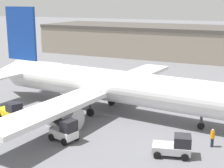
% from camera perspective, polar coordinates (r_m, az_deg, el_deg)
% --- Properties ---
extents(ground_plane, '(400.00, 400.00, 0.00)m').
position_cam_1_polar(ground_plane, '(41.11, 0.00, -4.74)').
color(ground_plane, slate).
extents(terminal_building, '(69.06, 17.96, 7.17)m').
position_cam_1_polar(terminal_building, '(83.32, 11.72, 6.92)').
color(terminal_building, gray).
rests_on(terminal_building, ground_plane).
extents(airplane, '(37.09, 34.00, 12.25)m').
position_cam_1_polar(airplane, '(40.73, -1.25, -0.19)').
color(airplane, silver).
rests_on(airplane, ground_plane).
extents(ground_crew_worker, '(0.38, 0.38, 1.73)m').
position_cam_1_polar(ground_crew_worker, '(32.80, 16.36, -8.50)').
color(ground_crew_worker, '#1E2338').
rests_on(ground_crew_worker, ground_plane).
extents(baggage_tug, '(3.73, 2.75, 2.10)m').
position_cam_1_polar(baggage_tug, '(40.03, -16.38, -4.37)').
color(baggage_tug, yellow).
rests_on(baggage_tug, ground_plane).
extents(belt_loader_truck, '(2.84, 2.34, 2.19)m').
position_cam_1_polar(belt_loader_truck, '(33.00, -7.79, -7.73)').
color(belt_loader_truck, silver).
rests_on(belt_loader_truck, ground_plane).
extents(pushback_tug, '(3.59, 2.71, 1.88)m').
position_cam_1_polar(pushback_tug, '(30.30, 10.44, -10.13)').
color(pushback_tug, '#B2B2B7').
rests_on(pushback_tug, ground_plane).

